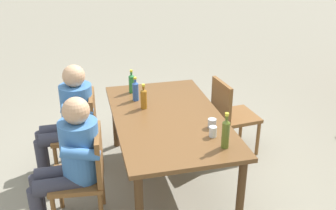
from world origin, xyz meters
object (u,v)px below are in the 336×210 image
(person_in_plaid_shirt, at_px, (71,157))
(dining_table, at_px, (168,123))
(bottle_olive, at_px, (226,133))
(cup_steel, at_px, (212,123))
(bottle_green, at_px, (132,83))
(chair_far_left, at_px, (230,113))
(backpack_by_near_side, at_px, (155,107))
(person_in_white_shirt, at_px, (70,115))
(chair_near_right, at_px, (86,173))
(chair_near_left, at_px, (82,129))
(cup_glass, at_px, (213,132))
(bottle_amber, at_px, (144,98))
(bottle_blue, at_px, (136,90))

(person_in_plaid_shirt, bearing_deg, dining_table, 113.56)
(dining_table, xyz_separation_m, bottle_olive, (0.67, 0.32, 0.21))
(cup_steel, bearing_deg, bottle_green, -149.74)
(bottle_green, bearing_deg, chair_far_left, 75.13)
(cup_steel, bearing_deg, backpack_by_near_side, -174.25)
(chair_far_left, xyz_separation_m, person_in_plaid_shirt, (0.79, -1.73, 0.17))
(person_in_white_shirt, bearing_deg, chair_near_right, 7.65)
(chair_near_left, height_order, cup_glass, chair_near_left)
(person_in_plaid_shirt, xyz_separation_m, bottle_amber, (-0.64, 0.73, 0.18))
(chair_far_left, distance_m, bottle_olive, 1.23)
(dining_table, relative_size, cup_steel, 21.06)
(bottle_olive, bearing_deg, bottle_amber, -150.65)
(dining_table, height_order, person_in_white_shirt, person_in_white_shirt)
(person_in_plaid_shirt, relative_size, cup_glass, 12.62)
(chair_near_right, bearing_deg, cup_glass, 86.87)
(chair_near_left, bearing_deg, chair_near_right, -0.00)
(person_in_plaid_shirt, bearing_deg, person_in_white_shirt, 180.00)
(cup_glass, bearing_deg, backpack_by_near_side, -176.21)
(person_in_plaid_shirt, height_order, bottle_green, person_in_plaid_shirt)
(chair_near_left, height_order, chair_far_left, same)
(dining_table, bearing_deg, person_in_white_shirt, -113.56)
(person_in_white_shirt, distance_m, backpack_by_near_side, 1.54)
(bottle_olive, height_order, cup_glass, bottle_olive)
(person_in_white_shirt, relative_size, backpack_by_near_side, 3.09)
(dining_table, relative_size, bottle_blue, 6.94)
(backpack_by_near_side, bearing_deg, chair_near_right, -28.45)
(person_in_white_shirt, distance_m, bottle_green, 0.75)
(chair_near_right, bearing_deg, person_in_plaid_shirt, -94.38)
(bottle_amber, bearing_deg, chair_near_left, -104.09)
(bottle_blue, distance_m, bottle_green, 0.22)
(chair_far_left, xyz_separation_m, cup_steel, (0.71, -0.48, 0.28))
(person_in_white_shirt, height_order, person_in_plaid_shirt, same)
(person_in_white_shirt, distance_m, person_in_plaid_shirt, 0.80)
(chair_near_left, xyz_separation_m, cup_glass, (0.86, 1.10, 0.29))
(chair_near_right, relative_size, cup_steel, 10.28)
(chair_near_left, height_order, person_in_plaid_shirt, person_in_plaid_shirt)
(dining_table, xyz_separation_m, bottle_amber, (-0.24, -0.19, 0.19))
(dining_table, bearing_deg, bottle_olive, 25.55)
(dining_table, height_order, chair_far_left, chair_far_left)
(cup_steel, bearing_deg, bottle_blue, -143.33)
(person_in_white_shirt, bearing_deg, bottle_green, 111.85)
(chair_near_left, xyz_separation_m, bottle_blue, (-0.06, 0.57, 0.35))
(dining_table, bearing_deg, chair_far_left, 115.84)
(chair_near_left, distance_m, cup_steel, 1.37)
(bottle_olive, bearing_deg, person_in_plaid_shirt, -102.09)
(chair_far_left, height_order, bottle_olive, bottle_olive)
(chair_far_left, bearing_deg, dining_table, -64.16)
(person_in_white_shirt, xyz_separation_m, backpack_by_near_side, (-0.98, 1.08, -0.47))
(dining_table, height_order, chair_near_left, chair_near_left)
(bottle_blue, xyz_separation_m, bottle_green, (-0.22, -0.01, 0.00))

